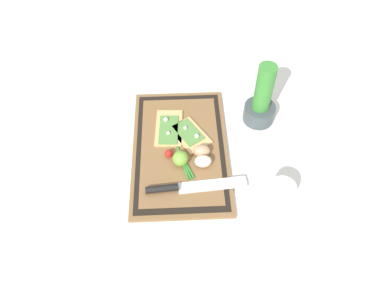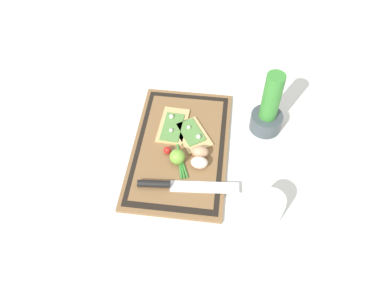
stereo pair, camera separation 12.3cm
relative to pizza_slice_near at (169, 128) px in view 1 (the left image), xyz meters
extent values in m
plane|color=silver|center=(0.08, 0.04, -0.02)|extent=(6.00, 6.00, 0.00)
cube|color=brown|center=(0.08, 0.04, -0.01)|extent=(0.52, 0.32, 0.01)
cube|color=black|center=(0.08, 0.04, -0.01)|extent=(0.49, 0.29, 0.00)
cube|color=brown|center=(0.08, 0.04, -0.01)|extent=(0.44, 0.26, 0.00)
cube|color=tan|center=(0.00, 0.00, 0.00)|extent=(0.17, 0.10, 0.01)
cube|color=#568942|center=(0.01, 0.00, 0.00)|extent=(0.13, 0.07, 0.00)
sphere|color=silver|center=(-0.03, -0.01, 0.01)|extent=(0.02, 0.02, 0.02)
sphere|color=silver|center=(0.03, 0.00, 0.01)|extent=(0.01, 0.01, 0.01)
cube|color=tan|center=(0.03, 0.07, 0.00)|extent=(0.17, 0.15, 0.01)
cube|color=#568942|center=(0.02, 0.07, 0.00)|extent=(0.13, 0.11, 0.00)
sphere|color=silver|center=(0.05, 0.09, 0.01)|extent=(0.02, 0.02, 0.02)
sphere|color=silver|center=(0.01, 0.06, 0.01)|extent=(0.01, 0.01, 0.01)
cube|color=silver|center=(0.23, 0.13, 0.00)|extent=(0.06, 0.21, 0.00)
cylinder|color=black|center=(0.24, -0.02, 0.01)|extent=(0.03, 0.10, 0.02)
ellipsoid|color=tan|center=(0.11, 0.11, 0.01)|extent=(0.04, 0.06, 0.04)
ellipsoid|color=beige|center=(0.15, 0.11, 0.01)|extent=(0.04, 0.06, 0.04)
sphere|color=#70A838|center=(0.14, 0.04, 0.02)|extent=(0.05, 0.05, 0.05)
sphere|color=red|center=(0.11, 0.00, 0.01)|extent=(0.03, 0.03, 0.03)
cylinder|color=#388433|center=(0.09, 0.03, 0.00)|extent=(0.25, 0.06, 0.01)
cylinder|color=#388433|center=(0.09, 0.03, 0.00)|extent=(0.24, 0.08, 0.01)
cylinder|color=#388433|center=(0.09, 0.03, 0.00)|extent=(0.23, 0.10, 0.01)
cylinder|color=#3D474C|center=(-0.05, 0.32, 0.01)|extent=(0.11, 0.11, 0.06)
cylinder|color=#388433|center=(-0.05, 0.32, 0.12)|extent=(0.06, 0.06, 0.21)
cylinder|color=silver|center=(0.29, 0.33, 0.02)|extent=(0.08, 0.08, 0.08)
cylinder|color=#D16023|center=(0.29, 0.33, 0.00)|extent=(0.07, 0.07, 0.03)
cylinder|color=silver|center=(0.29, 0.33, 0.07)|extent=(0.08, 0.08, 0.01)
camera|label=1|loc=(0.83, 0.04, 0.99)|focal=35.00mm
camera|label=2|loc=(0.83, 0.17, 0.99)|focal=35.00mm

